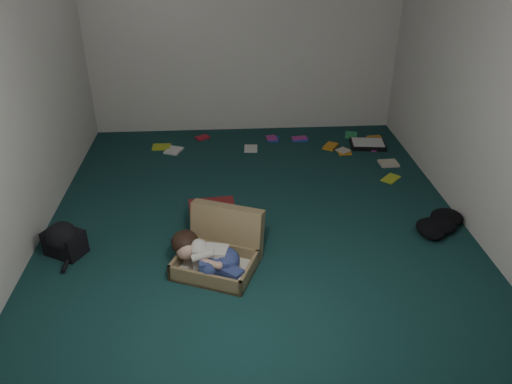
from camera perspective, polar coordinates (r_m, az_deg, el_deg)
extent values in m
plane|color=#133635|center=(4.96, -0.11, -2.66)|extent=(4.50, 4.50, 0.00)
plane|color=silver|center=(6.58, -1.45, 17.77)|extent=(4.50, 0.00, 4.50)
plane|color=silver|center=(2.37, 3.37, -5.03)|extent=(4.50, 0.00, 4.50)
plane|color=silver|center=(4.73, -25.54, 10.17)|extent=(0.00, 4.50, 4.50)
plane|color=silver|center=(4.95, 24.16, 11.25)|extent=(0.00, 4.50, 4.50)
cube|color=olive|center=(4.20, -4.76, -8.32)|extent=(0.76, 0.66, 0.15)
cube|color=silver|center=(4.22, -4.74, -8.70)|extent=(0.69, 0.59, 0.02)
cube|color=olive|center=(4.33, -3.34, -4.42)|extent=(0.67, 0.42, 0.47)
cube|color=beige|center=(4.14, -5.14, -7.50)|extent=(0.30, 0.22, 0.20)
sphere|color=tan|center=(4.16, -7.94, -6.54)|extent=(0.17, 0.17, 0.17)
ellipsoid|color=black|center=(4.19, -8.13, -5.71)|extent=(0.23, 0.24, 0.20)
ellipsoid|color=navy|center=(4.10, -3.31, -7.81)|extent=(0.21, 0.24, 0.20)
cube|color=navy|center=(4.06, -4.79, -8.52)|extent=(0.24, 0.12, 0.13)
cube|color=navy|center=(4.03, -3.01, -9.24)|extent=(0.24, 0.22, 0.10)
sphere|color=white|center=(4.03, -1.70, -9.46)|extent=(0.10, 0.10, 0.10)
sphere|color=white|center=(3.99, -2.01, -10.11)|extent=(0.09, 0.09, 0.09)
cylinder|color=tan|center=(4.02, -5.22, -8.13)|extent=(0.17, 0.11, 0.06)
cube|color=#5C1214|center=(4.65, -4.96, -3.29)|extent=(0.43, 0.35, 0.27)
cube|color=#5C1214|center=(4.57, -5.04, -1.77)|extent=(0.45, 0.37, 0.02)
cube|color=black|center=(6.57, 12.65, 5.35)|extent=(0.47, 0.37, 0.05)
cube|color=white|center=(6.56, 12.68, 5.58)|extent=(0.42, 0.32, 0.01)
cube|color=#B6C723|center=(6.49, -10.74, 5.05)|extent=(0.19, 0.14, 0.02)
cube|color=#B11729|center=(6.69, -6.14, 6.18)|extent=(0.24, 0.23, 0.02)
cube|color=white|center=(6.34, -0.59, 4.99)|extent=(0.19, 0.22, 0.02)
cube|color=#1C3D9B|center=(6.62, 5.04, 5.97)|extent=(0.20, 0.23, 0.02)
cube|color=orange|center=(6.46, 8.51, 5.16)|extent=(0.24, 0.22, 0.02)
cube|color=#2BA05B|center=(6.86, 10.82, 6.42)|extent=(0.20, 0.16, 0.02)
cube|color=#A82A82|center=(6.52, 12.82, 4.98)|extent=(0.24, 0.23, 0.02)
cube|color=beige|center=(6.15, 14.90, 3.16)|extent=(0.18, 0.21, 0.02)
cube|color=#B6C723|center=(5.82, 15.16, 1.53)|extent=(0.21, 0.23, 0.02)
cube|color=#B11729|center=(6.80, 13.41, 5.94)|extent=(0.23, 0.21, 0.02)
cube|color=white|center=(6.36, -9.37, 4.68)|extent=(0.21, 0.17, 0.02)
cube|color=#1C3D9B|center=(6.61, 2.04, 6.06)|extent=(0.23, 0.24, 0.02)
cube|color=orange|center=(6.34, 10.03, 4.51)|extent=(0.16, 0.20, 0.02)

